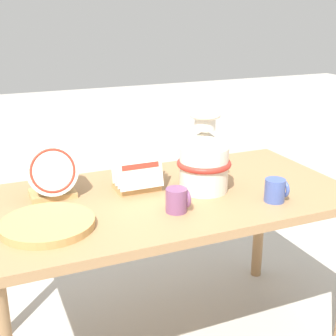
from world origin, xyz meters
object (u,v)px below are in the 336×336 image
(mug_plum_glaze, at_px, (177,200))
(dish_rack_square_plates, at_px, (136,171))
(mug_cobalt_glaze, at_px, (276,190))
(fruit_bowl, at_px, (208,167))
(dish_rack_round_plates, at_px, (51,173))
(wicker_charger_stack, at_px, (48,224))
(ceramic_vase, at_px, (204,158))

(mug_plum_glaze, bearing_deg, dish_rack_square_plates, 103.05)
(mug_cobalt_glaze, relative_size, fruit_bowl, 0.72)
(mug_cobalt_glaze, distance_m, fruit_bowl, 0.39)
(dish_rack_round_plates, bearing_deg, mug_plum_glaze, -39.35)
(dish_rack_round_plates, height_order, fruit_bowl, dish_rack_round_plates)
(wicker_charger_stack, relative_size, mug_plum_glaze, 3.56)
(ceramic_vase, xyz_separation_m, dish_rack_round_plates, (-0.58, 0.17, -0.04))
(dish_rack_square_plates, bearing_deg, fruit_bowl, 8.69)
(wicker_charger_stack, bearing_deg, ceramic_vase, 9.15)
(fruit_bowl, bearing_deg, ceramic_vase, -123.40)
(dish_rack_round_plates, relative_size, fruit_bowl, 1.77)
(fruit_bowl, bearing_deg, dish_rack_square_plates, -171.31)
(fruit_bowl, bearing_deg, dish_rack_round_plates, -179.67)
(mug_plum_glaze, bearing_deg, ceramic_vase, 39.51)
(dish_rack_round_plates, bearing_deg, wicker_charger_stack, -103.61)
(dish_rack_square_plates, xyz_separation_m, mug_plum_glaze, (0.06, -0.27, -0.03))
(dish_rack_square_plates, relative_size, fruit_bowl, 1.65)
(mug_plum_glaze, bearing_deg, wicker_charger_stack, 173.89)
(ceramic_vase, xyz_separation_m, mug_cobalt_glaze, (0.20, -0.21, -0.09))
(ceramic_vase, relative_size, dish_rack_round_plates, 1.47)
(ceramic_vase, distance_m, mug_plum_glaze, 0.26)
(wicker_charger_stack, xyz_separation_m, mug_cobalt_glaze, (0.84, -0.11, 0.03))
(mug_cobalt_glaze, bearing_deg, dish_rack_round_plates, 153.87)
(dish_rack_round_plates, bearing_deg, fruit_bowl, 0.33)
(dish_rack_round_plates, distance_m, wicker_charger_stack, 0.29)
(mug_cobalt_glaze, xyz_separation_m, fruit_bowl, (-0.09, 0.38, -0.02))
(dish_rack_square_plates, relative_size, mug_plum_glaze, 2.28)
(mug_plum_glaze, height_order, mug_cobalt_glaze, same)
(wicker_charger_stack, height_order, fruit_bowl, fruit_bowl)
(wicker_charger_stack, distance_m, mug_cobalt_glaze, 0.85)
(wicker_charger_stack, bearing_deg, mug_plum_glaze, -6.11)
(wicker_charger_stack, distance_m, mug_plum_glaze, 0.46)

